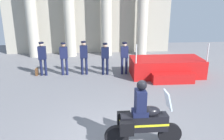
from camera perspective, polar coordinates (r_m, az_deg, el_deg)
reviewing_stand at (r=12.08m, az=13.22°, el=0.56°), size 3.57×2.20×1.79m
officer_in_row_0 at (r=12.16m, az=-16.66°, el=3.26°), size 0.38×0.24×1.72m
officer_in_row_1 at (r=11.99m, az=-11.67°, el=3.32°), size 0.38×0.24×1.68m
officer_in_row_2 at (r=11.90m, az=-6.90°, el=3.62°), size 0.38×0.24×1.73m
officer_in_row_3 at (r=11.80m, az=-1.72°, el=3.37°), size 0.38×0.24×1.65m
officer_in_row_4 at (r=11.90m, az=3.04°, el=3.54°), size 0.38×0.24×1.67m
motorcycle_with_rider at (r=6.29m, az=7.21°, el=-12.00°), size 2.09×0.70×1.90m
briefcase_on_ground at (r=12.55m, az=-17.89°, el=-0.40°), size 0.10×0.32×0.36m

